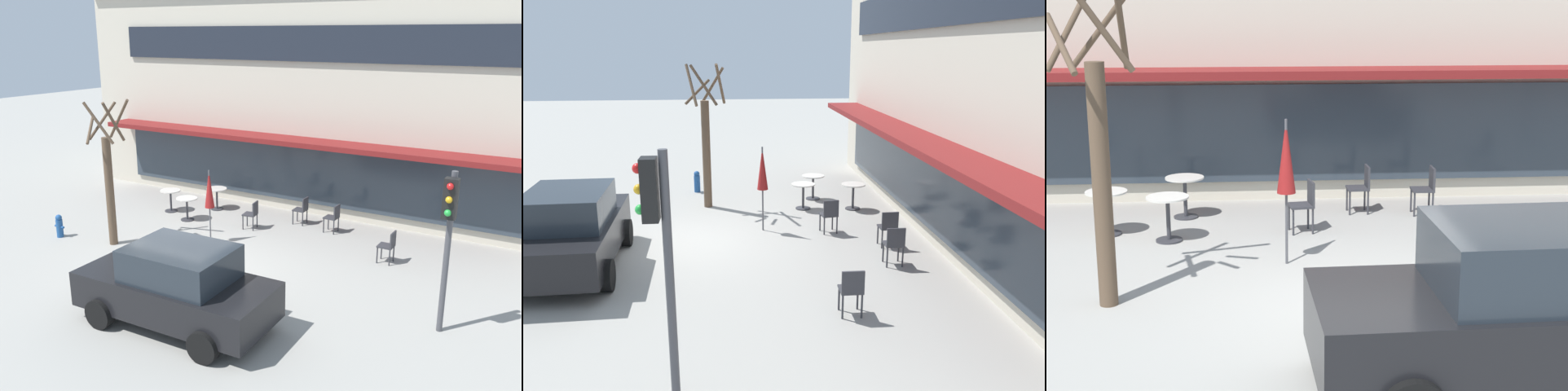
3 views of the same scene
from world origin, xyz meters
The scene contains 14 objects.
ground_plane centered at (0.00, 0.00, 0.00)m, with size 80.00×80.00×0.00m, color #9E9B93.
building_facade centered at (0.00, 9.97, 3.89)m, with size 18.10×9.10×7.78m.
cafe_table_near_wall centered at (-3.76, 3.76, 0.52)m, with size 0.70×0.70×0.76m.
cafe_table_streetside centered at (-2.53, 4.76, 0.52)m, with size 0.70×0.70×0.76m.
cafe_table_by_tree centered at (-2.70, 3.31, 0.52)m, with size 0.70×0.70×0.76m.
patio_umbrella_green_folded centered at (-0.82, 2.00, 1.63)m, with size 0.28×0.28×2.20m.
cafe_chair_0 centered at (-0.42, 3.68, 0.53)m, with size 0.46×0.46×0.89m.
cafe_chair_1 centered at (1.90, 4.67, 0.53)m, with size 0.41×0.41×0.89m.
cafe_chair_2 centered at (4.11, 3.24, 0.53)m, with size 0.40×0.40×0.89m.
cafe_chair_3 centered at (0.72, 4.88, 0.53)m, with size 0.41×0.41×0.89m.
parked_sedan centered at (1.36, -2.18, 0.88)m, with size 4.25×2.11×1.76m.
street_tree centered at (-3.23, 0.52, 1.94)m, with size 1.19×1.19×4.20m.
traffic_light_pole centered at (6.15, 0.27, 2.30)m, with size 0.26×0.43×3.40m.
fire_hydrant centered at (-5.03, 0.10, 0.35)m, with size 0.36×0.20×0.71m.
Camera 1 is at (8.17, -10.25, 5.91)m, focal length 38.00 mm.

